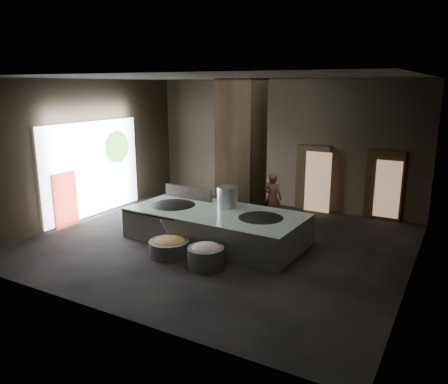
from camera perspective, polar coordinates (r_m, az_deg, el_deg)
The scene contains 28 objects.
floor at distance 12.43m, azimuth -0.62°, elevation -6.71°, with size 10.00×9.00×0.10m, color black.
ceiling at distance 11.64m, azimuth -0.68°, elevation 15.00°, with size 10.00×9.00×0.10m, color black.
back_wall at distance 15.88m, azimuth 7.63°, elevation 6.25°, with size 10.00×0.10×4.50m, color black.
front_wall at distance 8.29m, azimuth -16.55°, elevation -1.17°, with size 10.00×0.10×4.50m, color black.
left_wall at distance 14.97m, azimuth -17.72°, elevation 5.26°, with size 0.10×9.00×4.50m, color black.
right_wall at distance 10.32m, azimuth 24.45°, elevation 1.05°, with size 0.10×9.00×4.50m, color black.
pillar at distance 13.61m, azimuth 2.27°, elevation 5.11°, with size 1.20×1.20×4.50m, color black.
hearth_platform at distance 12.40m, azimuth -1.02°, elevation -4.42°, with size 4.94×2.36×0.86m, color #A0B2A2.
platform_cap at distance 12.28m, azimuth -1.03°, elevation -2.71°, with size 4.84×2.32×0.03m, color black.
wok_left at distance 13.03m, azimuth -6.65°, elevation -2.14°, with size 1.56×1.56×0.43m, color black.
wok_left_rim at distance 13.01m, azimuth -6.66°, elevation -1.84°, with size 1.59×1.59×0.05m, color black.
wok_right at distance 11.75m, azimuth 4.80°, elevation -3.87°, with size 1.45×1.45×0.41m, color black.
wok_right_rim at distance 11.73m, azimuth 4.81°, elevation -3.54°, with size 1.48×1.48×0.05m, color black.
stock_pot at distance 12.63m, azimuth 0.42°, elevation -0.76°, with size 0.60×0.60×0.64m, color #B1B4B9.
splash_guard at distance 13.59m, azimuth -4.71°, elevation -0.20°, with size 1.72×0.06×0.43m, color black.
cook at distance 13.98m, azimuth 6.35°, elevation -0.79°, with size 0.59×0.38×1.61m, color #9D7350.
veg_basin at distance 11.52m, azimuth -7.17°, elevation -7.23°, with size 1.05×1.05×0.39m, color slate.
veg_fill at distance 11.47m, azimuth -7.20°, elevation -6.49°, with size 0.86×0.86×0.26m, color #9DA650.
ladle at distance 11.60m, azimuth -7.38°, elevation -5.21°, with size 0.03×0.03×0.83m, color #B1B4B9.
meat_basin at distance 10.72m, azimuth -2.39°, elevation -8.47°, with size 0.89×0.89×0.49m, color slate.
meat_fill at distance 10.65m, azimuth -2.40°, elevation -7.45°, with size 0.74×0.74×0.28m, color tan.
doorway_near at distance 15.58m, azimuth 11.45°, elevation 1.66°, with size 1.18×0.08×2.38m, color black.
doorway_near_glow at distance 15.37m, azimuth 12.14°, elevation 1.26°, with size 0.89×0.04×2.10m, color #8C6647.
doorway_far at distance 15.05m, azimuth 20.16°, elevation 0.65°, with size 1.18×0.08×2.38m, color black.
doorway_far_glow at distance 14.95m, azimuth 20.57°, elevation 0.33°, with size 0.79×0.04×1.86m, color #8C6647.
left_opening at distance 15.13m, azimuth -16.73°, elevation 2.92°, with size 0.04×4.20×3.10m, color white.
pavilion_sliver at distance 14.39m, azimuth -20.02°, elevation -0.94°, with size 0.05×0.90×1.70m, color maroon.
tree_silhouette at distance 15.74m, azimuth -13.76°, elevation 5.73°, with size 0.28×1.10×1.10m, color #194714.
Camera 1 is at (5.82, -10.08, 4.31)m, focal length 35.00 mm.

